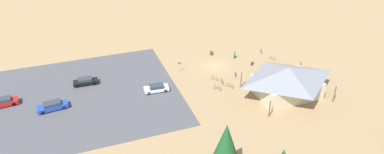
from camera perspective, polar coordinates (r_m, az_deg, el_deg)
ground at (r=70.24m, az=3.67°, el=1.74°), size 160.00×160.00×0.00m
parking_lot_asphalt at (r=63.46m, az=-18.83°, el=-3.22°), size 35.48×29.92×0.05m
bike_pavilion at (r=61.69m, az=15.56°, el=-0.39°), size 13.04×10.15×5.37m
trash_bin at (r=74.86m, az=3.25°, el=3.99°), size 0.60×0.60×0.90m
lot_sign at (r=67.53m, az=-2.10°, el=1.93°), size 0.56×0.08×2.20m
pine_far_west at (r=42.59m, az=5.71°, el=-10.57°), size 3.13×3.13×7.88m
bicycle_black_edge_south at (r=66.96m, az=7.24°, el=0.41°), size 0.66×1.57×0.78m
bicycle_silver_yard_left at (r=64.27m, az=5.03°, el=-0.77°), size 0.48×1.68×0.82m
bicycle_white_lone_east at (r=74.77m, az=13.25°, el=3.08°), size 0.62×1.54×0.74m
bicycle_purple_trailside at (r=62.29m, az=4.23°, el=-1.80°), size 1.15×1.32×0.86m
bicycle_orange_yard_center at (r=63.20m, az=6.32°, el=-1.43°), size 1.01×1.36×0.78m
bicycle_green_yard_front at (r=77.24m, az=11.43°, el=4.17°), size 0.62×1.62×0.74m
bicycle_yellow_back_row at (r=65.32m, az=3.77°, el=-0.21°), size 0.99×1.38×0.80m
car_black_aisle_side at (r=66.49m, az=-17.26°, el=-0.68°), size 4.49×1.92×1.31m
car_red_back_corner at (r=65.63m, az=-28.91°, el=-3.68°), size 4.82×2.19×1.44m
car_blue_second_row at (r=61.14m, az=-22.17°, el=-4.45°), size 4.95×2.35×1.39m
car_white_inner_stall at (r=61.76m, az=-5.94°, el=-1.84°), size 4.52×2.21×1.29m
visitor_by_pavilion at (r=73.57m, az=7.10°, el=3.77°), size 0.36×0.36×1.86m
visitor_at_bikes at (r=71.20m, az=9.95°, el=2.59°), size 0.39×0.36×1.80m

